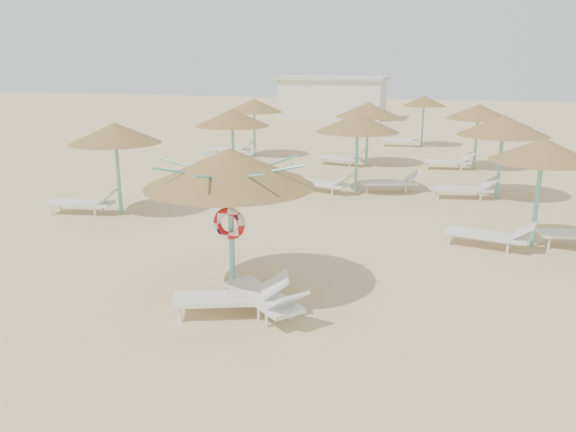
# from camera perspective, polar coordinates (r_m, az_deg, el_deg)

# --- Properties ---
(ground) EXTENTS (120.00, 120.00, 0.00)m
(ground) POSITION_cam_1_polar(r_m,az_deg,el_deg) (11.02, -4.24, -7.99)
(ground) COLOR tan
(ground) RESTS_ON ground
(main_palapa) EXTENTS (3.18, 3.18, 2.85)m
(main_palapa) POSITION_cam_1_polar(r_m,az_deg,el_deg) (10.41, -5.95, 4.86)
(main_palapa) COLOR #6FC1B5
(main_palapa) RESTS_ON ground
(lounger_main_a) EXTENTS (2.13, 1.29, 0.74)m
(lounger_main_a) POSITION_cam_1_polar(r_m,az_deg,el_deg) (10.09, -5.41, -8.12)
(lounger_main_a) COLOR white
(lounger_main_a) RESTS_ON ground
(lounger_main_b) EXTENTS (1.91, 1.73, 0.72)m
(lounger_main_b) POSITION_cam_1_polar(r_m,az_deg,el_deg) (10.04, -2.21, -8.23)
(lounger_main_b) COLOR white
(lounger_main_b) RESTS_ON ground
(palapa_field) EXTENTS (20.98, 19.13, 2.72)m
(palapa_field) POSITION_cam_1_polar(r_m,az_deg,el_deg) (20.65, 12.54, 9.31)
(palapa_field) COLOR #6FC1B5
(palapa_field) RESTS_ON ground
(service_hut) EXTENTS (8.40, 4.40, 3.25)m
(service_hut) POSITION_cam_1_polar(r_m,az_deg,el_deg) (45.55, 4.57, 11.94)
(service_hut) COLOR silver
(service_hut) RESTS_ON ground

